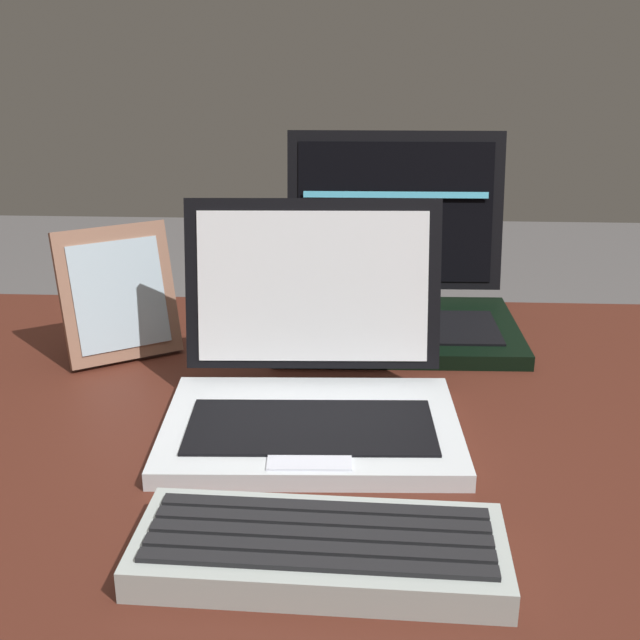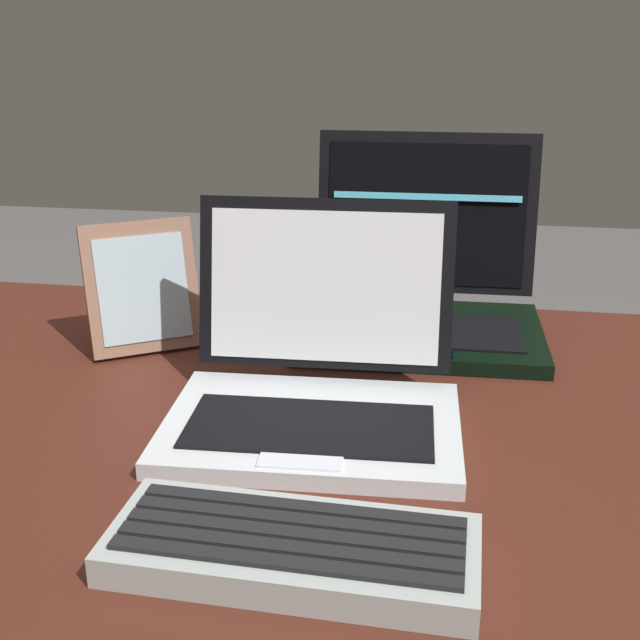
{
  "view_description": "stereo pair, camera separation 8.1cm",
  "coord_description": "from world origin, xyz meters",
  "px_view_note": "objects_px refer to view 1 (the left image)",
  "views": [
    {
      "loc": [
        -0.05,
        -0.79,
        1.14
      ],
      "look_at": [
        -0.08,
        -0.03,
        0.86
      ],
      "focal_mm": 45.82,
      "sensor_mm": 36.0,
      "label": 1
    },
    {
      "loc": [
        0.04,
        -0.78,
        1.14
      ],
      "look_at": [
        -0.08,
        -0.03,
        0.86
      ],
      "focal_mm": 45.82,
      "sensor_mm": 36.0,
      "label": 2
    }
  ],
  "objects_px": {
    "external_keyboard": "(320,549)",
    "photo_frame": "(118,294)",
    "laptop_rear": "(396,291)",
    "laptop_front": "(312,384)"
  },
  "relations": [
    {
      "from": "external_keyboard",
      "to": "photo_frame",
      "type": "bearing_deg",
      "value": 123.52
    },
    {
      "from": "laptop_rear",
      "to": "photo_frame",
      "type": "height_order",
      "value": "laptop_rear"
    },
    {
      "from": "laptop_rear",
      "to": "photo_frame",
      "type": "xyz_separation_m",
      "value": [
        -0.36,
        -0.13,
        0.03
      ]
    },
    {
      "from": "external_keyboard",
      "to": "photo_frame",
      "type": "distance_m",
      "value": 0.51
    },
    {
      "from": "laptop_front",
      "to": "external_keyboard",
      "type": "xyz_separation_m",
      "value": [
        0.02,
        -0.25,
        -0.03
      ]
    },
    {
      "from": "laptop_rear",
      "to": "photo_frame",
      "type": "relative_size",
      "value": 1.96
    },
    {
      "from": "external_keyboard",
      "to": "laptop_rear",
      "type": "bearing_deg",
      "value": 81.61
    },
    {
      "from": "laptop_front",
      "to": "photo_frame",
      "type": "bearing_deg",
      "value": 146.43
    },
    {
      "from": "laptop_front",
      "to": "external_keyboard",
      "type": "height_order",
      "value": "laptop_front"
    },
    {
      "from": "laptop_rear",
      "to": "external_keyboard",
      "type": "xyz_separation_m",
      "value": [
        -0.08,
        -0.55,
        -0.04
      ]
    }
  ]
}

